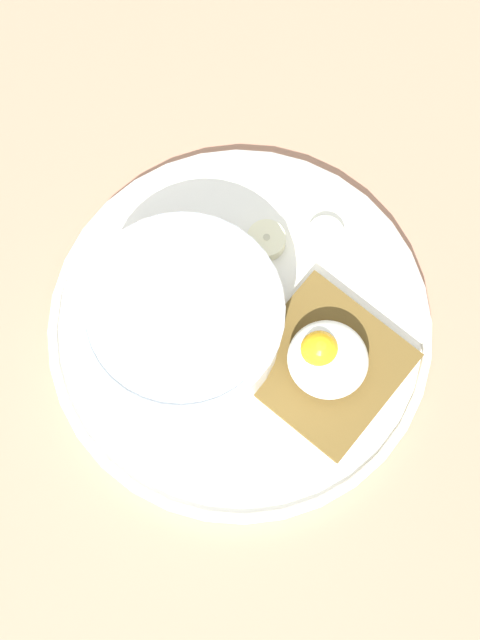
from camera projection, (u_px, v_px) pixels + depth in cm
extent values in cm
cube|color=#A4745A|center=(240.00, 334.00, 65.89)|extent=(120.00, 120.00, 2.00)
cylinder|color=white|center=(240.00, 329.00, 64.43)|extent=(27.67, 27.67, 1.00)
torus|color=white|center=(240.00, 326.00, 63.66)|extent=(27.47, 27.47, 0.60)
cylinder|color=white|center=(184.00, 322.00, 60.78)|extent=(13.43, 13.43, 6.33)
torus|color=white|center=(181.00, 310.00, 57.72)|extent=(13.63, 13.63, 0.60)
cylinder|color=#BD6C78|center=(184.00, 323.00, 61.15)|extent=(12.03, 12.03, 5.15)
ellipsoid|color=#BD6C78|center=(182.00, 314.00, 58.85)|extent=(11.43, 11.43, 1.20)
ellipsoid|color=#A67C60|center=(177.00, 305.00, 58.71)|extent=(1.17, 1.57, 0.61)
ellipsoid|color=#C2BE93|center=(237.00, 298.00, 58.80)|extent=(1.69, 1.80, 0.65)
ellipsoid|color=beige|center=(150.00, 355.00, 57.80)|extent=(1.90, 1.68, 0.69)
ellipsoid|color=#9D6A4F|center=(209.00, 295.00, 58.80)|extent=(1.73, 2.09, 0.77)
ellipsoid|color=beige|center=(203.00, 298.00, 58.78)|extent=(1.55, 1.86, 0.68)
cube|color=brown|center=(326.00, 364.00, 62.17)|extent=(10.94, 10.94, 0.30)
cube|color=brown|center=(325.00, 366.00, 62.64)|extent=(10.72, 10.72, 1.17)
ellipsoid|color=white|center=(328.00, 360.00, 60.65)|extent=(5.60, 5.48, 2.94)
sphere|color=#F5AB18|center=(320.00, 350.00, 59.96)|extent=(2.69, 2.69, 2.69)
cylinder|color=#F7F0C1|center=(266.00, 240.00, 64.88)|extent=(3.90, 3.92, 1.43)
cylinder|color=#C1BB97|center=(267.00, 237.00, 64.23)|extent=(0.70, 0.70, 0.14)
cylinder|color=#EFF0C8|center=(325.00, 235.00, 65.22)|extent=(3.19, 3.18, 0.95)
cylinder|color=#BABB9C|center=(326.00, 233.00, 64.76)|extent=(0.57, 0.57, 0.12)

